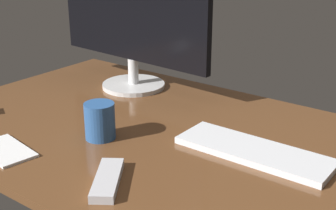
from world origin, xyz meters
TOP-DOWN VIEW (x-y plane):
  - desk at (0.00, 0.00)cm, footprint 140.00×84.00cm
  - monitor at (-32.65, 24.35)cm, footprint 62.06×21.20cm
  - keyboard at (23.73, 3.53)cm, footprint 38.01×13.01cm
  - tv_remote at (5.12, -27.75)cm, footprint 13.53×16.39cm
  - coffee_mug at (-12.51, -11.97)cm, footprint 7.86×7.86cm
  - notepad at (-25.45, -31.70)cm, footprint 17.66×11.63cm

SIDE VIEW (x-z plane):
  - desk at x=0.00cm, z-range 0.00..2.00cm
  - notepad at x=-25.45cm, z-range 2.00..2.67cm
  - keyboard at x=23.73cm, z-range 2.00..3.65cm
  - tv_remote at x=5.12cm, z-range 2.00..3.89cm
  - coffee_mug at x=-12.51cm, z-range 2.00..11.56cm
  - monitor at x=-32.65cm, z-range 3.71..50.65cm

